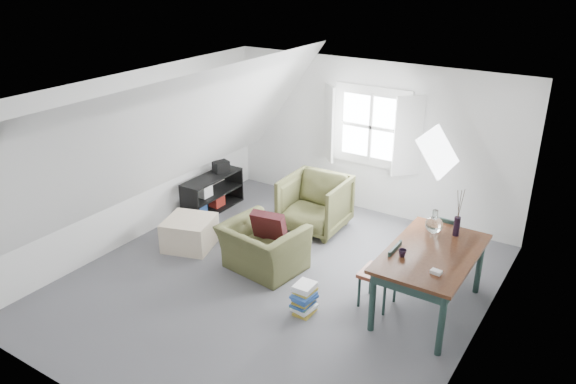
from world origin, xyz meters
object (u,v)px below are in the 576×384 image
Objects in this scene: dining_chair_far at (446,242)px; media_shelf at (211,195)px; dining_table at (431,259)px; armchair_far at (314,228)px; magazine_stack at (304,299)px; armchair_near at (264,269)px; dining_chair_near at (381,273)px; ottoman at (190,233)px.

dining_chair_far reaches higher than media_shelf.
dining_table is 1.88× the size of dining_chair_far.
armchair_far reaches higher than magazine_stack.
armchair_near is at bearing -173.20° from dining_table.
dining_chair_near is 2.26× the size of magazine_stack.
armchair_far is 2.24m from dining_chair_near.
armchair_near is 1.16m from magazine_stack.
dining_chair_near is at bearing -16.96° from media_shelf.
dining_chair_near is at bearing 42.57° from magazine_stack.
magazine_stack is (-1.10, -1.83, -0.26)m from dining_chair_far.
magazine_stack is at bearing -31.16° from media_shelf.
ottoman is 0.57× the size of media_shelf.
armchair_far is 0.81× the size of media_shelf.
dining_chair_near reaches higher than ottoman.
dining_chair_near is (2.97, 0.13, 0.23)m from ottoman.
armchair_near is 1.18× the size of dining_chair_near.
dining_table reaches higher than armchair_near.
dining_chair_far is at bearing 59.11° from magazine_stack.
media_shelf is (-0.55, 1.14, 0.05)m from ottoman.
dining_chair_far is 0.73× the size of media_shelf.
media_shelf is (-1.83, 1.09, 0.27)m from armchair_near.
ottoman is at bearing 167.50° from magazine_stack.
dining_table is at bearing 115.33° from dining_chair_near.
dining_table is at bearing 5.65° from ottoman.
ottoman is 0.77× the size of dining_chair_near.
dining_chair_near is 3.67m from media_shelf.
ottoman is at bearing 10.16° from armchair_near.
magazine_stack reaches higher than armchair_near.
ottoman is 0.77× the size of dining_chair_far.
dining_chair_far reaches higher than armchair_far.
armchair_near is 0.87× the size of media_shelf.
ottoman is at bearing -65.26° from media_shelf.
dining_chair_far is (2.09, 1.27, 0.45)m from armchair_near.
armchair_far is 1.43× the size of ottoman.
dining_chair_far reaches higher than armchair_near.
dining_table reaches higher than media_shelf.
armchair_near is 1.08× the size of armchair_far.
dining_chair_far is at bearing 21.48° from ottoman.
armchair_far is 0.59× the size of dining_table.
dining_table is 4.14m from media_shelf.
armchair_near is 2.49m from dining_chair_far.
dining_table is at bearing -165.05° from armchair_near.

